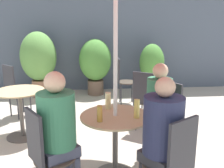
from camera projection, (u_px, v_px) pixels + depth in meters
name	position (u px, v px, depth m)	size (l,w,h in m)	color
storefront_wall	(97.00, 29.00, 6.31)	(10.00, 0.06, 3.00)	#4C5666
cafe_table_near	(115.00, 132.00, 2.87)	(0.76, 0.76, 0.73)	#514C47
cafe_table_far	(20.00, 104.00, 3.86)	(0.72, 0.72, 0.73)	#514C47
bistro_chair_0	(44.00, 150.00, 2.38)	(0.45, 0.44, 0.97)	#42382D
bistro_chair_1	(174.00, 159.00, 2.22)	(0.44, 0.45, 0.97)	#42382D
bistro_chair_2	(166.00, 113.00, 3.33)	(0.45, 0.44, 0.97)	#42382D
bistro_chair_3	(145.00, 96.00, 4.04)	(0.44, 0.45, 0.97)	#42382D
bistro_chair_4	(14.00, 86.00, 4.62)	(0.45, 0.45, 0.97)	#42382D
bistro_chair_5	(122.00, 77.00, 5.37)	(0.40, 0.40, 0.97)	#42382D
seated_person_0	(59.00, 127.00, 2.42)	(0.44, 0.42, 1.29)	#42475B
seated_person_1	(161.00, 134.00, 2.30)	(0.43, 0.44, 1.27)	#2D2D33
seated_person_2	(158.00, 103.00, 3.20)	(0.39, 0.38, 1.23)	#2D2D33
beer_glass_0	(137.00, 109.00, 2.73)	(0.06, 0.06, 0.20)	#DBC65B
beer_glass_1	(108.00, 101.00, 3.01)	(0.07, 0.07, 0.19)	beige
beer_glass_2	(100.00, 114.00, 2.63)	(0.06, 0.06, 0.17)	#B28433
potted_plant_0	(38.00, 59.00, 5.85)	(0.79, 0.79, 1.47)	#93664C
potted_plant_1	(95.00, 62.00, 6.03)	(0.74, 0.74, 1.30)	brown
potted_plant_2	(152.00, 67.00, 6.05)	(0.57, 0.57, 1.19)	#47423D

